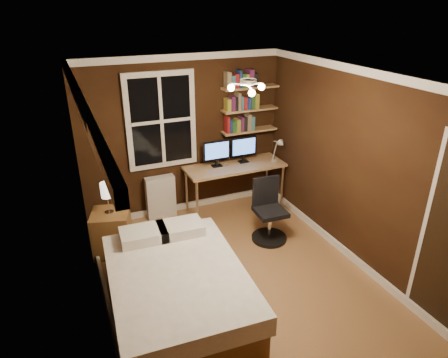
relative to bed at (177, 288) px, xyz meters
name	(u,v)px	position (x,y,z in m)	size (l,w,h in m)	color
floor	(240,281)	(0.84, 0.16, -0.28)	(4.20, 4.20, 0.00)	#97623C
wall_back	(184,136)	(0.84, 2.26, 0.97)	(3.20, 0.04, 2.50)	black
wall_left	(93,219)	(-0.76, 0.16, 0.97)	(0.04, 4.20, 2.50)	black
wall_right	(356,169)	(2.44, 0.16, 0.97)	(0.04, 4.20, 2.50)	black
ceiling	(244,77)	(0.84, 0.16, 2.22)	(3.20, 4.20, 0.02)	white
window	(161,121)	(0.49, 2.23, 1.27)	(1.06, 0.06, 1.46)	white
ceiling_fixture	(248,89)	(0.84, 0.06, 2.12)	(0.44, 0.44, 0.18)	beige
bookshelf_lower	(249,130)	(1.92, 2.14, 0.97)	(0.92, 0.22, 0.03)	#A87751
books_row_lower	(249,123)	(1.92, 2.14, 1.10)	(0.48, 0.16, 0.23)	maroon
bookshelf_middle	(250,109)	(1.92, 2.14, 1.32)	(0.92, 0.22, 0.03)	#A87751
books_row_middle	(250,101)	(1.92, 2.14, 1.45)	(0.54, 0.16, 0.23)	navy
bookshelf_upper	(250,87)	(1.92, 2.14, 1.67)	(0.92, 0.22, 0.03)	#A87751
books_row_upper	(251,79)	(1.92, 2.14, 1.80)	(0.48, 0.16, 0.23)	#285A26
bed	(177,288)	(0.00, 0.00, 0.00)	(1.52, 2.04, 0.67)	brown
nightstand	(112,232)	(-0.49, 1.43, 0.02)	(0.49, 0.49, 0.61)	brown
bedside_lamp	(107,198)	(-0.49, 1.43, 0.54)	(0.15, 0.15, 0.43)	white
radiator	(161,197)	(0.38, 2.14, 0.06)	(0.46, 0.16, 0.69)	silver
desk	(235,169)	(1.58, 1.94, 0.42)	(1.62, 0.61, 0.77)	#A87751
monitor_left	(217,154)	(1.30, 2.02, 0.69)	(0.44, 0.12, 0.42)	black
monitor_right	(244,150)	(1.77, 2.02, 0.69)	(0.44, 0.12, 0.42)	black
desk_lamp	(277,150)	(2.26, 1.78, 0.70)	(0.14, 0.32, 0.44)	silver
office_chair	(269,217)	(1.64, 0.89, 0.06)	(0.51, 0.51, 0.92)	black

